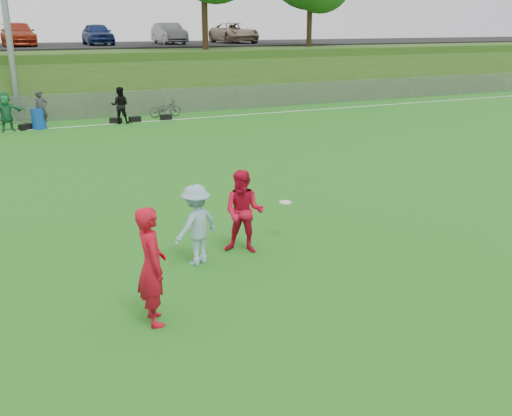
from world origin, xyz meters
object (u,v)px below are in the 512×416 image
player_red_center (244,212)px  frisbee (285,202)px  player_red_left (152,266)px  bicycle (165,108)px  player_blue (196,225)px  recycling_bin (39,118)px

player_red_center → frisbee: size_ratio=6.68×
player_red_left → player_red_center: player_red_left is taller
bicycle → player_red_center: bearing=165.9°
player_red_left → player_blue: size_ratio=1.20×
player_red_left → bicycle: (6.02, 20.04, -0.53)m
player_blue → bicycle: bearing=-129.7°
frisbee → recycling_bin: recycling_bin is taller
player_red_center → bicycle: (3.57, 17.97, -0.43)m
recycling_bin → frisbee: bearing=-77.8°
player_red_left → recycling_bin: (-0.05, 19.17, -0.49)m
player_red_center → recycling_bin: player_red_center is taller
player_red_left → recycling_bin: bearing=1.9°
recycling_bin → bicycle: (6.07, 0.88, -0.03)m
player_red_left → bicycle: 20.94m
recycling_bin → player_blue: bearing=-85.3°
player_blue → frisbee: 2.24m
player_blue → frisbee: player_blue is taller
player_red_center → recycling_bin: bearing=132.9°
player_red_center → recycling_bin: size_ratio=1.87×
player_red_center → bicycle: size_ratio=1.06×
player_red_left → player_blue: (1.38, 1.91, -0.16)m
player_red_left → recycling_bin: player_red_left is taller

